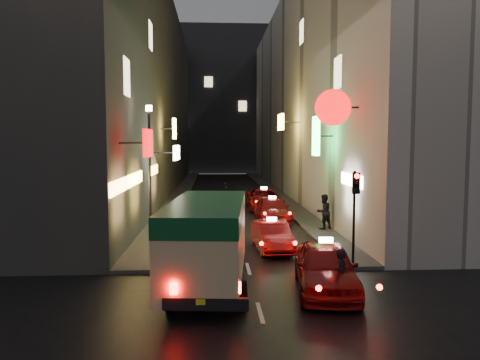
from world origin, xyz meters
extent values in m
cube|color=#353230|center=(-8.00, 34.00, 9.00)|extent=(6.00, 52.00, 18.00)
cube|color=#F20A0A|center=(-3.86, 10.12, 4.68)|extent=(0.18, 1.58, 1.09)
cube|color=white|center=(-3.40, 18.33, 4.11)|extent=(0.18, 2.51, 0.83)
cube|color=yellow|center=(-4.03, 24.71, 5.65)|extent=(0.18, 1.24, 1.45)
cube|color=#ECA952|center=(-4.98, 9.73, 3.00)|extent=(0.10, 3.21, 0.55)
cube|color=yellow|center=(-4.98, 13.58, 3.00)|extent=(0.10, 3.73, 0.55)
cube|color=#ECA952|center=(-4.98, 20.56, 3.00)|extent=(0.10, 3.13, 0.55)
cube|color=#FFE5B2|center=(-4.99, 12.00, 7.50)|extent=(0.06, 1.30, 1.60)
cube|color=#FFE5B2|center=(-4.99, 20.00, 11.00)|extent=(0.06, 1.30, 1.60)
cube|color=beige|center=(8.00, 34.00, 9.00)|extent=(6.00, 52.00, 18.00)
cylinder|color=#F20A0A|center=(3.87, 11.49, 6.21)|extent=(1.56, 0.18, 1.56)
cube|color=#31F55A|center=(4.09, 15.78, 5.03)|extent=(0.18, 1.11, 2.06)
cube|color=yellow|center=(3.62, 25.48, 6.16)|extent=(0.18, 2.06, 1.17)
cube|color=white|center=(4.98, 12.24, 3.00)|extent=(0.10, 3.12, 0.55)
cube|color=#FFE5B2|center=(4.99, 15.00, 8.20)|extent=(0.06, 1.30, 1.60)
cube|color=#FFE5B2|center=(4.99, 25.00, 12.50)|extent=(0.06, 1.30, 1.60)
cube|color=#2E2F33|center=(0.00, 66.00, 11.00)|extent=(30.00, 10.00, 22.00)
cube|color=#42403E|center=(-4.25, 34.00, 0.07)|extent=(1.50, 52.00, 0.15)
cube|color=#42403E|center=(4.25, 34.00, 0.07)|extent=(1.50, 52.00, 0.15)
cube|color=#D3B784|center=(-1.49, 6.37, 1.60)|extent=(2.84, 6.66, 2.38)
cube|color=#0E4723|center=(-1.49, 6.37, 2.52)|extent=(2.87, 6.69, 0.59)
cube|color=black|center=(-1.49, 6.69, 1.84)|extent=(2.64, 4.08, 0.54)
cube|color=black|center=(-1.49, 3.17, 0.57)|extent=(2.23, 0.38, 0.32)
cube|color=#FF0A05|center=(-2.30, 3.10, 1.01)|extent=(0.19, 0.06, 0.30)
cube|color=#FF0A05|center=(-0.68, 3.10, 1.01)|extent=(0.19, 0.06, 0.30)
cylinder|color=black|center=(-2.51, 8.44, 0.41)|extent=(0.24, 0.82, 0.82)
cylinder|color=black|center=(-0.48, 4.29, 0.41)|extent=(0.24, 0.82, 0.82)
imported|color=maroon|center=(2.25, 5.75, 0.91)|extent=(3.02, 5.95, 1.81)
cube|color=white|center=(2.25, 5.75, 1.90)|extent=(0.44, 0.23, 0.16)
sphere|color=#FF0A05|center=(1.45, 3.16, 0.93)|extent=(0.16, 0.16, 0.16)
sphere|color=#FF0A05|center=(3.05, 3.16, 0.93)|extent=(0.16, 0.16, 0.16)
imported|color=maroon|center=(1.24, 11.47, 0.75)|extent=(2.26, 4.81, 1.49)
cube|color=white|center=(1.24, 11.47, 1.58)|extent=(0.43, 0.21, 0.16)
sphere|color=#FF0A05|center=(0.58, 9.34, 0.77)|extent=(0.16, 0.16, 0.16)
sphere|color=#FF0A05|center=(1.90, 9.34, 0.77)|extent=(0.16, 0.16, 0.16)
imported|color=maroon|center=(2.21, 18.97, 0.78)|extent=(2.21, 4.99, 1.56)
cube|color=white|center=(2.21, 18.97, 1.65)|extent=(0.43, 0.20, 0.16)
sphere|color=#FF0A05|center=(1.52, 16.74, 0.80)|extent=(0.16, 0.16, 0.16)
sphere|color=#FF0A05|center=(2.90, 16.74, 0.80)|extent=(0.16, 0.16, 0.16)
imported|color=maroon|center=(2.22, 23.77, 0.83)|extent=(2.28, 5.29, 1.67)
cube|color=white|center=(2.22, 23.77, 1.76)|extent=(0.42, 0.19, 0.16)
sphere|color=#FF0A05|center=(1.48, 21.39, 0.86)|extent=(0.16, 0.16, 0.16)
sphere|color=#FF0A05|center=(2.96, 21.39, 0.86)|extent=(0.16, 0.16, 0.16)
imported|color=black|center=(2.49, 4.72, 0.90)|extent=(0.52, 0.67, 1.80)
imported|color=black|center=(4.49, 15.49, 1.19)|extent=(0.92, 0.79, 2.08)
cylinder|color=black|center=(4.00, 8.60, 1.90)|extent=(0.10, 0.10, 3.50)
cube|color=black|center=(4.00, 8.42, 3.20)|extent=(0.26, 0.18, 0.80)
sphere|color=#FF0A05|center=(4.00, 8.31, 3.47)|extent=(0.18, 0.18, 0.18)
sphere|color=black|center=(4.00, 8.31, 3.20)|extent=(0.17, 0.17, 0.17)
sphere|color=black|center=(4.00, 8.31, 2.93)|extent=(0.17, 0.17, 0.17)
cylinder|color=black|center=(-4.20, 13.00, 3.15)|extent=(0.12, 0.12, 6.00)
cylinder|color=#FFE5BF|center=(-4.20, 13.00, 6.25)|extent=(0.28, 0.28, 0.25)
camera|label=1|loc=(-1.26, -8.57, 4.73)|focal=35.00mm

